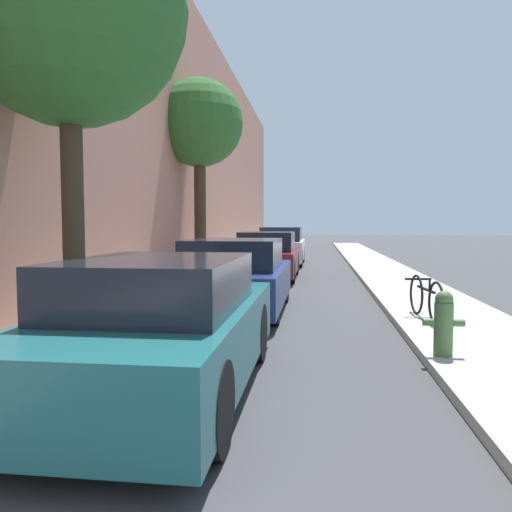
{
  "coord_description": "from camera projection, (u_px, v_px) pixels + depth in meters",
  "views": [
    {
      "loc": [
        0.64,
        1.01,
        1.68
      ],
      "look_at": [
        -0.51,
        10.1,
        1.08
      ],
      "focal_mm": 34.44,
      "sensor_mm": 36.0,
      "label": 1
    }
  ],
  "objects": [
    {
      "name": "building_facade_left",
      "position": [
        160.0,
        122.0,
        15.24
      ],
      "size": [
        0.7,
        52.0,
        9.71
      ],
      "color": "tan",
      "rests_on": "ground"
    },
    {
      "name": "parked_car_maroon",
      "position": [
        268.0,
        256.0,
        15.11
      ],
      "size": [
        1.79,
        4.13,
        1.44
      ],
      "color": "black",
      "rests_on": "ground"
    },
    {
      "name": "bicycle",
      "position": [
        426.0,
        298.0,
        7.97
      ],
      "size": [
        0.44,
        1.68,
        0.69
      ],
      "rotation": [
        0.0,
        0.0,
        0.1
      ],
      "color": "black",
      "rests_on": "sidewalk_right"
    },
    {
      "name": "street_tree_far",
      "position": [
        199.0,
        125.0,
        16.01
      ],
      "size": [
        2.85,
        2.85,
        6.28
      ],
      "color": "#423323",
      "rests_on": "sidewalk_left"
    },
    {
      "name": "street_tree_near",
      "position": [
        68.0,
        7.0,
        6.49
      ],
      "size": [
        3.17,
        3.17,
        6.04
      ],
      "color": "#423323",
      "rests_on": "sidewalk_left"
    },
    {
      "name": "parked_car_teal",
      "position": [
        163.0,
        328.0,
        4.81
      ],
      "size": [
        1.73,
        4.03,
        1.36
      ],
      "color": "black",
      "rests_on": "ground"
    },
    {
      "name": "ground_plane",
      "position": [
        297.0,
        279.0,
        15.02
      ],
      "size": [
        120.0,
        120.0,
        0.0
      ],
      "primitive_type": "plane",
      "color": "#3D3D3F"
    },
    {
      "name": "sidewalk_left",
      "position": [
        204.0,
        276.0,
        15.38
      ],
      "size": [
        2.0,
        52.0,
        0.12
      ],
      "color": "#ADA89E",
      "rests_on": "ground"
    },
    {
      "name": "parked_car_white",
      "position": [
        282.0,
        247.0,
        20.4
      ],
      "size": [
        1.8,
        4.47,
        1.55
      ],
      "color": "black",
      "rests_on": "ground"
    },
    {
      "name": "fire_hydrant",
      "position": [
        444.0,
        322.0,
        5.8
      ],
      "size": [
        0.47,
        0.22,
        0.78
      ],
      "color": "#47703D",
      "rests_on": "sidewalk_right"
    },
    {
      "name": "sidewalk_right",
      "position": [
        394.0,
        278.0,
        14.66
      ],
      "size": [
        2.0,
        52.0,
        0.12
      ],
      "color": "#ADA89E",
      "rests_on": "ground"
    },
    {
      "name": "parked_car_navy",
      "position": [
        235.0,
        277.0,
        9.38
      ],
      "size": [
        1.89,
        4.0,
        1.39
      ],
      "color": "black",
      "rests_on": "ground"
    }
  ]
}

